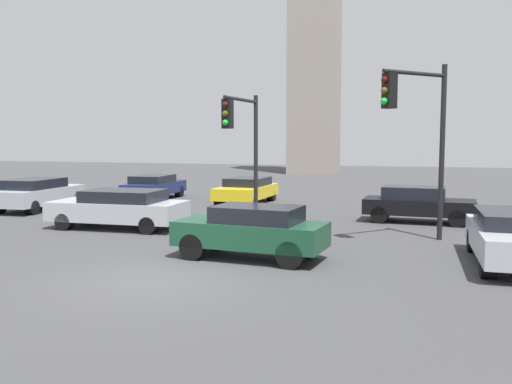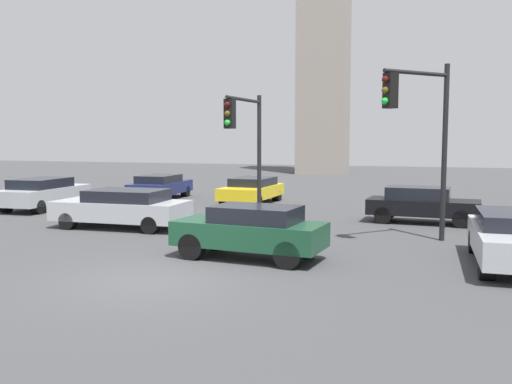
{
  "view_description": "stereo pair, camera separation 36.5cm",
  "coord_description": "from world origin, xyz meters",
  "px_view_note": "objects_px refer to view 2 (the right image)",
  "views": [
    {
      "loc": [
        5.55,
        -11.15,
        3.18
      ],
      "look_at": [
        1.15,
        4.03,
        1.64
      ],
      "focal_mm": 39.15,
      "sensor_mm": 36.0,
      "label": 1
    },
    {
      "loc": [
        5.9,
        -11.05,
        3.18
      ],
      "look_at": [
        1.15,
        4.03,
        1.64
      ],
      "focal_mm": 39.15,
      "sensor_mm": 36.0,
      "label": 2
    }
  ],
  "objects_px": {
    "car_1": "(123,207)",
    "traffic_light_2": "(245,132)",
    "car_0": "(422,204)",
    "car_2": "(44,193)",
    "traffic_light_0": "(419,119)",
    "car_7": "(160,186)",
    "car_8": "(251,230)",
    "car_4": "(252,190)"
  },
  "relations": [
    {
      "from": "traffic_light_2",
      "to": "car_7",
      "type": "height_order",
      "value": "traffic_light_2"
    },
    {
      "from": "car_0",
      "to": "car_2",
      "type": "xyz_separation_m",
      "value": [
        -16.18,
        -0.8,
        0.02
      ]
    },
    {
      "from": "traffic_light_2",
      "to": "car_1",
      "type": "bearing_deg",
      "value": -59.03
    },
    {
      "from": "car_0",
      "to": "car_8",
      "type": "height_order",
      "value": "car_8"
    },
    {
      "from": "traffic_light_0",
      "to": "car_1",
      "type": "distance_m",
      "value": 10.45
    },
    {
      "from": "car_0",
      "to": "car_2",
      "type": "distance_m",
      "value": 16.2
    },
    {
      "from": "traffic_light_0",
      "to": "car_4",
      "type": "xyz_separation_m",
      "value": [
        -7.9,
        8.44,
        -3.07
      ]
    },
    {
      "from": "traffic_light_2",
      "to": "car_0",
      "type": "xyz_separation_m",
      "value": [
        6.16,
        2.37,
        -2.68
      ]
    },
    {
      "from": "car_0",
      "to": "car_2",
      "type": "relative_size",
      "value": 0.91
    },
    {
      "from": "car_8",
      "to": "car_7",
      "type": "bearing_deg",
      "value": -48.02
    },
    {
      "from": "car_0",
      "to": "traffic_light_0",
      "type": "bearing_deg",
      "value": -87.27
    },
    {
      "from": "car_0",
      "to": "car_7",
      "type": "distance_m",
      "value": 13.85
    },
    {
      "from": "car_7",
      "to": "car_4",
      "type": "bearing_deg",
      "value": -95.62
    },
    {
      "from": "car_2",
      "to": "car_1",
      "type": "bearing_deg",
      "value": -121.31
    },
    {
      "from": "traffic_light_2",
      "to": "car_2",
      "type": "distance_m",
      "value": 10.48
    },
    {
      "from": "car_2",
      "to": "car_8",
      "type": "height_order",
      "value": "car_8"
    },
    {
      "from": "car_8",
      "to": "car_1",
      "type": "bearing_deg",
      "value": -24.76
    },
    {
      "from": "traffic_light_0",
      "to": "car_2",
      "type": "distance_m",
      "value": 16.75
    },
    {
      "from": "traffic_light_2",
      "to": "car_4",
      "type": "bearing_deg",
      "value": -159.58
    },
    {
      "from": "car_2",
      "to": "car_7",
      "type": "bearing_deg",
      "value": -31.61
    },
    {
      "from": "car_1",
      "to": "traffic_light_2",
      "type": "bearing_deg",
      "value": -154.82
    },
    {
      "from": "car_8",
      "to": "traffic_light_0",
      "type": "bearing_deg",
      "value": -133.6
    },
    {
      "from": "car_1",
      "to": "car_4",
      "type": "xyz_separation_m",
      "value": [
        2.1,
        8.42,
        -0.05
      ]
    },
    {
      "from": "traffic_light_0",
      "to": "car_0",
      "type": "distance_m",
      "value": 5.29
    },
    {
      "from": "car_2",
      "to": "car_4",
      "type": "relative_size",
      "value": 1.04
    },
    {
      "from": "traffic_light_0",
      "to": "traffic_light_2",
      "type": "relative_size",
      "value": 1.13
    },
    {
      "from": "car_1",
      "to": "car_7",
      "type": "distance_m",
      "value": 9.28
    },
    {
      "from": "car_8",
      "to": "traffic_light_2",
      "type": "bearing_deg",
      "value": -63.99
    },
    {
      "from": "traffic_light_0",
      "to": "car_2",
      "type": "xyz_separation_m",
      "value": [
        -16.1,
        3.53,
        -3.01
      ]
    },
    {
      "from": "car_2",
      "to": "car_0",
      "type": "bearing_deg",
      "value": -88.55
    },
    {
      "from": "car_7",
      "to": "traffic_light_0",
      "type": "bearing_deg",
      "value": -125.66
    },
    {
      "from": "car_2",
      "to": "traffic_light_2",
      "type": "bearing_deg",
      "value": -100.29
    },
    {
      "from": "traffic_light_2",
      "to": "car_7",
      "type": "distance_m",
      "value": 10.12
    },
    {
      "from": "traffic_light_0",
      "to": "car_8",
      "type": "height_order",
      "value": "traffic_light_0"
    },
    {
      "from": "car_7",
      "to": "traffic_light_2",
      "type": "bearing_deg",
      "value": -136.15
    },
    {
      "from": "car_1",
      "to": "car_8",
      "type": "relative_size",
      "value": 1.15
    },
    {
      "from": "traffic_light_2",
      "to": "car_8",
      "type": "xyz_separation_m",
      "value": [
        1.99,
        -5.45,
        -2.64
      ]
    },
    {
      "from": "car_7",
      "to": "car_8",
      "type": "relative_size",
      "value": 1.04
    },
    {
      "from": "car_0",
      "to": "car_2",
      "type": "bearing_deg",
      "value": -173.33
    },
    {
      "from": "traffic_light_0",
      "to": "car_7",
      "type": "relative_size",
      "value": 1.27
    },
    {
      "from": "car_2",
      "to": "car_7",
      "type": "distance_m",
      "value": 6.1
    },
    {
      "from": "traffic_light_0",
      "to": "car_8",
      "type": "distance_m",
      "value": 6.15
    }
  ]
}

